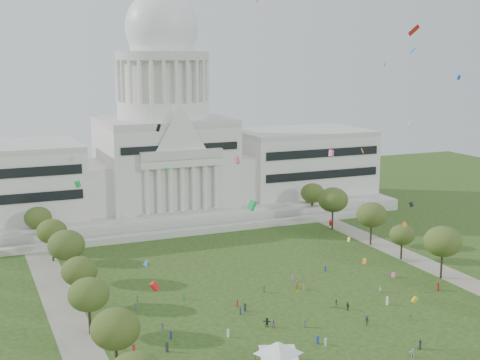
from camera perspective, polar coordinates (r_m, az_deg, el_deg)
The scene contains 28 objects.
ground at distance 142.69m, azimuth 7.25°, elevation -12.64°, with size 400.00×400.00×0.00m, color #284315.
capitol at distance 238.50m, azimuth -6.45°, elevation 2.40°, with size 160.00×64.50×91.30m.
path_left at distance 154.61m, azimuth -14.63°, elevation -11.03°, with size 8.00×160.00×0.04m, color gray.
path_right at distance 191.72m, azimuth 15.24°, elevation -6.79°, with size 8.00×160.00×0.04m, color gray.
row_tree_l_1 at distance 121.72m, azimuth -10.59°, elevation -12.39°, with size 8.86×8.86×12.59m.
row_tree_l_2 at distance 140.28m, azimuth -12.80°, elevation -9.51°, with size 8.42×8.42×11.97m.
row_tree_r_2 at distance 177.39m, azimuth 16.92°, elevation -5.04°, with size 9.55×9.55×13.58m.
row_tree_l_3 at distance 156.04m, azimuth -13.56°, elevation -7.58°, with size 8.12×8.12×11.55m.
row_tree_r_3 at distance 191.04m, azimuth 13.66°, elevation -4.57°, with size 7.01×7.01×9.98m.
row_tree_l_4 at distance 173.23m, azimuth -14.60°, elevation -5.39°, with size 9.29×9.29×13.21m.
row_tree_r_4 at distance 202.95m, azimuth 11.16°, elevation -2.93°, with size 9.19×9.19×13.06m.
row_tree_l_5 at distance 191.15m, azimuth -15.76°, elevation -4.25°, with size 8.33×8.33×11.85m.
row_tree_r_5 at distance 218.67m, azimuth 7.94°, elevation -1.68°, with size 9.82×9.82×13.96m.
row_tree_l_6 at distance 208.51m, azimuth -16.86°, elevation -3.12°, with size 8.19×8.19×11.64m.
row_tree_r_6 at distance 235.35m, azimuth 6.21°, elevation -1.12°, with size 8.42×8.42×11.97m.
event_tent at distance 124.88m, azimuth 3.29°, elevation -14.05°, with size 11.98×11.98×5.24m.
person_0 at distance 170.62m, azimuth 16.53°, elevation -8.71°, with size 0.93×0.61×1.91m, color #B21E1E.
person_2 at distance 165.80m, azimuth 11.92°, elevation -9.08°, with size 0.89×0.55×1.83m, color silver.
person_3 at distance 146.51m, azimuth 10.77°, elevation -11.69°, with size 1.28×0.66×1.98m, color #26262B.
person_4 at distance 153.73m, azimuth 9.17°, elevation -10.57°, with size 1.09×0.60×1.86m, color #26262B.
person_5 at distance 143.19m, azimuth 2.32°, elevation -12.04°, with size 1.86×0.74×2.01m, color #26262B.
person_6 at distance 137.71m, azimuth 15.10°, elevation -13.40°, with size 0.93×0.61×1.90m, color #26262B.
person_8 at distance 143.16m, azimuth 2.84°, elevation -12.15°, with size 0.74×0.46×1.53m, color #994C8C.
person_9 at distance 151.16m, azimuth 14.33°, elevation -11.23°, with size 0.94×0.49×1.46m, color #33723F.
person_10 at distance 156.16m, azimuth 8.22°, elevation -10.27°, with size 0.88×0.48×1.50m, color #33723F.
person_11 at distance 134.16m, azimuth 14.54°, elevation -14.09°, with size 1.56×0.62×1.68m, color silver.
distant_crowd at distance 148.54m, azimuth -0.60°, elevation -11.23°, with size 62.62×40.66×1.93m.
kite_swarm at distance 145.03m, azimuth 6.12°, elevation -1.29°, with size 84.47×107.00×64.65m.
Camera 1 is at (-66.93, -112.80, 56.17)m, focal length 50.00 mm.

